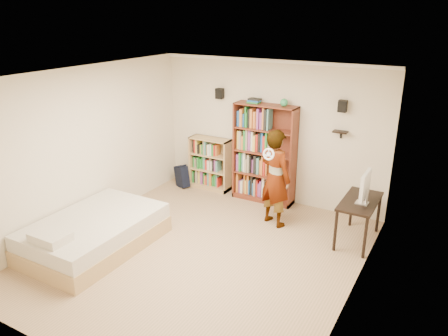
% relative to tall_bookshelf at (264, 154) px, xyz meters
% --- Properties ---
extents(ground, '(4.50, 5.00, 0.01)m').
position_rel_tall_bookshelf_xyz_m(ground, '(0.03, -2.32, -0.95)').
color(ground, tan).
rests_on(ground, ground).
extents(room_shell, '(4.52, 5.02, 2.71)m').
position_rel_tall_bookshelf_xyz_m(room_shell, '(0.03, -2.32, 0.81)').
color(room_shell, beige).
rests_on(room_shell, ground).
extents(crown_molding, '(4.50, 5.00, 0.06)m').
position_rel_tall_bookshelf_xyz_m(crown_molding, '(0.03, -2.32, 1.72)').
color(crown_molding, white).
rests_on(crown_molding, room_shell).
extents(speaker_left, '(0.14, 0.12, 0.20)m').
position_rel_tall_bookshelf_xyz_m(speaker_left, '(-1.02, 0.08, 1.05)').
color(speaker_left, black).
rests_on(speaker_left, room_shell).
extents(speaker_right, '(0.14, 0.12, 0.20)m').
position_rel_tall_bookshelf_xyz_m(speaker_right, '(1.38, 0.08, 1.05)').
color(speaker_right, black).
rests_on(speaker_right, room_shell).
extents(wall_shelf, '(0.25, 0.16, 0.02)m').
position_rel_tall_bookshelf_xyz_m(wall_shelf, '(1.38, 0.09, 0.60)').
color(wall_shelf, black).
rests_on(wall_shelf, room_shell).
extents(tall_bookshelf, '(1.20, 0.35, 1.90)m').
position_rel_tall_bookshelf_xyz_m(tall_bookshelf, '(0.00, 0.00, 0.00)').
color(tall_bookshelf, maroon).
rests_on(tall_bookshelf, ground).
extents(low_bookshelf, '(0.87, 0.32, 1.08)m').
position_rel_tall_bookshelf_xyz_m(low_bookshelf, '(-1.22, 0.01, -0.41)').
color(low_bookshelf, tan).
rests_on(low_bookshelf, ground).
extents(computer_desk, '(0.52, 1.05, 0.71)m').
position_rel_tall_bookshelf_xyz_m(computer_desk, '(2.00, -0.73, -0.60)').
color(computer_desk, black).
rests_on(computer_desk, ground).
extents(imac, '(0.14, 0.52, 0.51)m').
position_rel_tall_bookshelf_xyz_m(imac, '(2.04, -0.84, 0.02)').
color(imac, silver).
rests_on(imac, computer_desk).
extents(daybed, '(1.38, 2.12, 0.63)m').
position_rel_tall_bookshelf_xyz_m(daybed, '(-1.51, -2.97, -0.64)').
color(daybed, beige).
rests_on(daybed, ground).
extents(person, '(0.72, 0.60, 1.70)m').
position_rel_tall_bookshelf_xyz_m(person, '(0.58, -0.82, -0.10)').
color(person, black).
rests_on(person, ground).
extents(wii_wheel, '(0.20, 0.08, 0.20)m').
position_rel_tall_bookshelf_xyz_m(wii_wheel, '(0.58, -1.14, 0.41)').
color(wii_wheel, silver).
rests_on(wii_wheel, person).
extents(navy_bag, '(0.40, 0.34, 0.46)m').
position_rel_tall_bookshelf_xyz_m(navy_bag, '(-1.79, -0.21, -0.72)').
color(navy_bag, black).
rests_on(navy_bag, ground).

